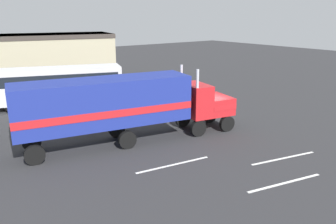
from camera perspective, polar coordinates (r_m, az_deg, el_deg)
name	(u,v)px	position (r m, az deg, el deg)	size (l,w,h in m)	color
ground_plane	(204,128)	(24.13, 6.24, -2.68)	(120.00, 120.00, 0.00)	#2D2D30
lane_stripe_near	(173,165)	(18.26, 0.93, -9.00)	(4.40, 0.16, 0.01)	silver
lane_stripe_mid	(284,158)	(20.13, 19.16, -7.47)	(4.40, 0.16, 0.01)	silver
lane_stripe_far	(285,183)	(17.39, 19.36, -11.38)	(4.40, 0.16, 0.01)	silver
semi_truck	(122,104)	(20.76, -7.83, 1.40)	(14.37, 5.41, 4.50)	red
person_bystander	(89,119)	(23.65, -13.34, -1.15)	(0.42, 0.48, 1.63)	#2D3347
parked_bus	(57,83)	(30.82, -18.40, 4.74)	(11.22, 6.10, 3.40)	silver
building_backdrop	(21,58)	(42.15, -23.82, 8.45)	(21.54, 10.19, 5.65)	#B7AD8C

